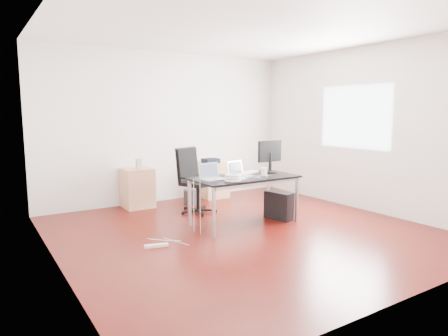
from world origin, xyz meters
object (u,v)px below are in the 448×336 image
filing_cabinet_right (213,180)px  desk (244,180)px  office_chair (194,177)px  pc_tower (279,206)px  filing_cabinet_left (137,188)px

filing_cabinet_right → desk: bearing=-107.2°
desk → office_chair: 1.11m
desk → office_chair: bearing=105.0°
office_chair → pc_tower: 1.51m
desk → pc_tower: (0.62, -0.08, -0.46)m
desk → filing_cabinet_right: bearing=72.8°
office_chair → filing_cabinet_left: size_ratio=1.54×
filing_cabinet_right → pc_tower: 1.99m
desk → filing_cabinet_right: 2.02m
filing_cabinet_right → filing_cabinet_left: bearing=180.0°
office_chair → filing_cabinet_left: bearing=109.1°
office_chair → pc_tower: size_ratio=2.40×
office_chair → filing_cabinet_left: 1.12m
office_chair → desk: bearing=-95.6°
filing_cabinet_left → pc_tower: 2.55m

